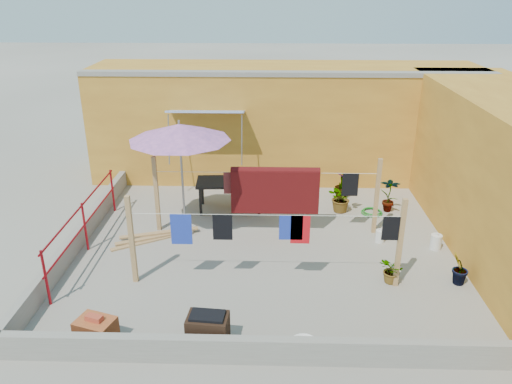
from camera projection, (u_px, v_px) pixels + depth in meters
ground at (265, 247)px, 10.92m from camera, size 80.00×80.00×0.00m
wall_back at (285, 121)px, 14.60m from camera, size 11.00×3.27×3.21m
parapet_front at (263, 350)px, 7.53m from camera, size 8.30×0.16×0.44m
parapet_left at (80, 236)px, 10.94m from camera, size 0.16×7.30×0.44m
red_railing at (84, 220)px, 10.56m from camera, size 0.05×4.20×1.10m
clothesline_rig at (274, 195)px, 11.07m from camera, size 5.09×2.35×1.80m
patio_umbrella at (180, 133)px, 10.65m from camera, size 2.78×2.78×2.66m
outdoor_table at (230, 183)px, 12.51m from camera, size 1.70×0.92×0.78m
brick_stack at (96, 331)px, 7.95m from camera, size 0.69×0.59×0.52m
lumber_pile at (155, 237)px, 11.25m from camera, size 1.82×1.07×0.12m
brazier at (208, 330)px, 7.88m from camera, size 0.68×0.49×0.58m
white_basin at (304, 344)px, 7.93m from camera, size 0.47×0.47×0.08m
water_jug_a at (436, 242)px, 10.81m from camera, size 0.24×0.24×0.38m
water_jug_b at (380, 236)px, 11.10m from camera, size 0.21×0.21×0.32m
green_hose at (372, 212)px, 12.52m from camera, size 0.53×0.53×0.08m
plant_back_a at (341, 197)px, 12.52m from camera, size 0.89×0.89×0.75m
plant_back_b at (342, 185)px, 13.36m from camera, size 0.51×0.51×0.70m
plant_right_a at (389, 194)px, 12.48m from camera, size 0.56×0.46×0.92m
plant_right_b at (460, 269)px, 9.45m from camera, size 0.47×0.48×0.68m
plant_right_c at (393, 271)px, 9.53m from camera, size 0.58×0.61×0.53m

